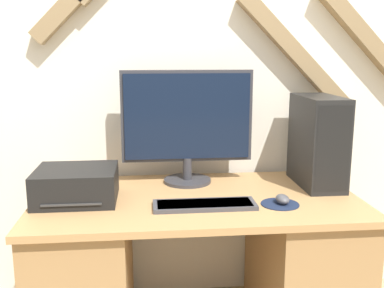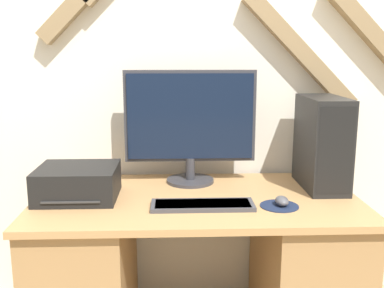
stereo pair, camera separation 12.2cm
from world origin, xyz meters
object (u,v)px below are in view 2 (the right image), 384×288
keyboard (203,205)px  computer_tower (322,143)px  printer (78,183)px  mouse (282,201)px  monitor (190,122)px

keyboard → computer_tower: (0.59, 0.27, 0.21)m
keyboard → printer: printer is taller
mouse → printer: printer is taller
printer → monitor: bearing=24.3°
mouse → computer_tower: (0.25, 0.27, 0.20)m
keyboard → mouse: bearing=-0.1°
monitor → mouse: bearing=-45.0°
monitor → printer: bearing=-155.7°
monitor → keyboard: size_ratio=1.48×
monitor → keyboard: bearing=-84.0°
monitor → printer: (-0.52, -0.23, -0.24)m
mouse → computer_tower: size_ratio=0.19×
computer_tower → printer: (-1.15, -0.12, -0.15)m
mouse → keyboard: bearing=179.9°
computer_tower → mouse: bearing=-133.2°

